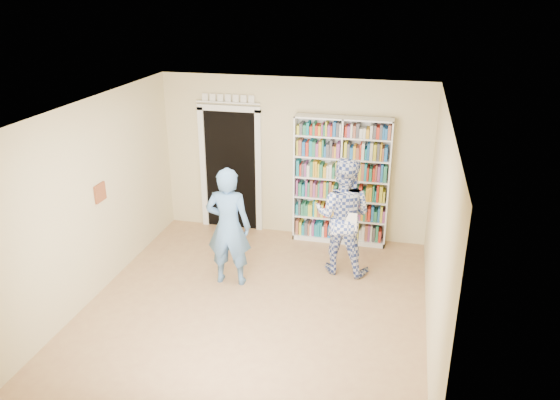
% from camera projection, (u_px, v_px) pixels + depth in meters
% --- Properties ---
extents(floor, '(5.00, 5.00, 0.00)m').
position_uv_depth(floor, '(254.00, 308.00, 7.34)').
color(floor, '#9D6E4C').
rests_on(floor, ground).
extents(ceiling, '(5.00, 5.00, 0.00)m').
position_uv_depth(ceiling, '(250.00, 110.00, 6.34)').
color(ceiling, white).
rests_on(ceiling, wall_back).
extents(wall_back, '(4.50, 0.00, 4.50)m').
position_uv_depth(wall_back, '(293.00, 158.00, 9.11)').
color(wall_back, beige).
rests_on(wall_back, floor).
extents(wall_left, '(0.00, 5.00, 5.00)m').
position_uv_depth(wall_left, '(91.00, 201.00, 7.32)').
color(wall_left, beige).
rests_on(wall_left, floor).
extents(wall_right, '(0.00, 5.00, 5.00)m').
position_uv_depth(wall_right, '(438.00, 234.00, 6.37)').
color(wall_right, beige).
rests_on(wall_right, floor).
extents(bookshelf, '(1.55, 0.29, 2.13)m').
position_uv_depth(bookshelf, '(341.00, 181.00, 8.89)').
color(bookshelf, white).
rests_on(bookshelf, floor).
extents(doorway, '(1.10, 0.08, 2.43)m').
position_uv_depth(doorway, '(231.00, 164.00, 9.38)').
color(doorway, black).
rests_on(doorway, floor).
extents(wall_art, '(0.03, 0.25, 0.25)m').
position_uv_depth(wall_art, '(100.00, 193.00, 7.48)').
color(wall_art, maroon).
rests_on(wall_art, wall_left).
extents(man_blue, '(0.67, 0.46, 1.76)m').
position_uv_depth(man_blue, '(229.00, 227.00, 7.69)').
color(man_blue, '#4F7BB0').
rests_on(man_blue, floor).
extents(man_plaid, '(0.95, 0.79, 1.79)m').
position_uv_depth(man_plaid, '(343.00, 216.00, 8.00)').
color(man_plaid, navy).
rests_on(man_plaid, floor).
extents(paper_sheet, '(0.19, 0.02, 0.27)m').
position_uv_depth(paper_sheet, '(350.00, 222.00, 7.74)').
color(paper_sheet, white).
rests_on(paper_sheet, man_plaid).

